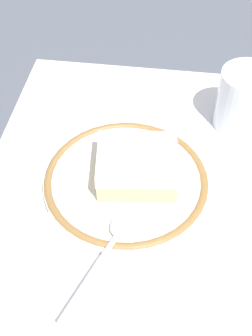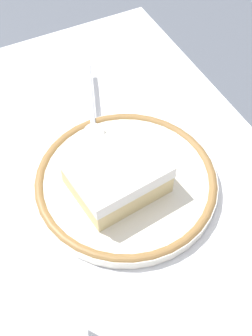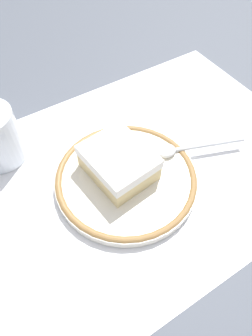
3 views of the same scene
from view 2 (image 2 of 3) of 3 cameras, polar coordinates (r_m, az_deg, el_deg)
ground_plane at (r=0.51m, az=-2.75°, el=-0.54°), size 2.40×2.40×0.00m
placemat at (r=0.51m, az=-2.75°, el=-0.49°), size 0.55×0.39×0.00m
plate at (r=0.49m, az=0.00°, el=-1.74°), size 0.20×0.20×0.02m
cake_slice at (r=0.47m, az=-0.71°, el=-0.64°), size 0.09×0.10×0.04m
spoon at (r=0.54m, az=-4.25°, el=6.04°), size 0.14×0.07×0.01m
napkin at (r=0.63m, az=1.46°, el=12.06°), size 0.10×0.11×0.00m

